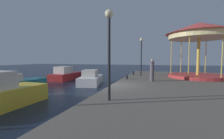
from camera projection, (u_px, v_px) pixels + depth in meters
The scene contains 10 objects.
ground_plane at pixel (111, 96), 10.84m from camera, with size 120.00×120.00×0.00m, color black.
motorboat_red at pixel (66, 75), 19.43m from camera, with size 2.16×4.93×1.71m.
motorboat_teal at pixel (17, 83), 12.97m from camera, with size 2.13×4.78×1.43m.
motorboat_white at pixel (91, 79), 15.76m from camera, with size 2.77×4.52×1.53m.
carousel at pixel (199, 37), 14.62m from camera, with size 6.26×6.26×5.39m.
lamp_post_mid_promenade at pixel (109, 38), 6.52m from camera, with size 0.36×0.36×3.96m.
lamp_post_far_end at pixel (141, 50), 16.46m from camera, with size 0.36×0.36×4.15m.
bollard_north at pixel (133, 73), 17.81m from camera, with size 0.24×0.24×0.40m, color #2D2D33.
bollard_south at pixel (127, 77), 13.85m from camera, with size 0.24×0.24×0.40m, color #2D2D33.
person_mid_promenade at pixel (152, 71), 12.50m from camera, with size 0.34×0.34×1.87m.
Camera 1 is at (3.07, -10.24, 2.63)m, focal length 24.11 mm.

